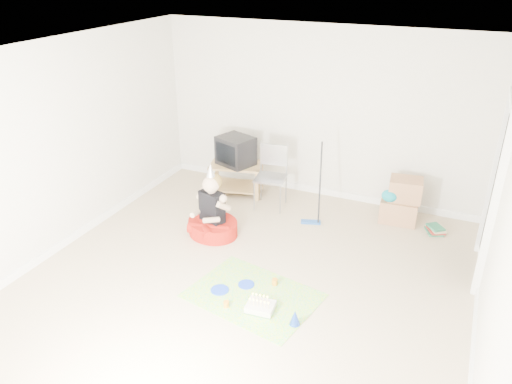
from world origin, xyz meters
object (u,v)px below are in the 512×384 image
at_px(tv_stand, 236,176).
at_px(birthday_cake, 260,307).
at_px(cardboard_boxes, 401,201).
at_px(folding_chair, 271,178).
at_px(seated_woman, 213,219).
at_px(crt_tv, 236,151).

bearing_deg(tv_stand, birthday_cake, -58.96).
relative_size(cardboard_boxes, birthday_cake, 2.05).
bearing_deg(cardboard_boxes, tv_stand, -177.28).
bearing_deg(birthday_cake, folding_chair, 110.10).
height_order(seated_woman, birthday_cake, seated_woman).
height_order(tv_stand, birthday_cake, tv_stand).
bearing_deg(seated_woman, cardboard_boxes, 32.13).
height_order(folding_chair, birthday_cake, folding_chair).
bearing_deg(folding_chair, cardboard_boxes, 10.43).
distance_m(folding_chair, cardboard_boxes, 1.89).
relative_size(folding_chair, birthday_cake, 3.07).
xyz_separation_m(folding_chair, cardboard_boxes, (1.85, 0.34, -0.16)).
bearing_deg(cardboard_boxes, crt_tv, -177.28).
bearing_deg(cardboard_boxes, birthday_cake, -110.92).
bearing_deg(seated_woman, tv_stand, 102.09).
xyz_separation_m(folding_chair, seated_woman, (-0.40, -1.07, -0.24)).
xyz_separation_m(tv_stand, cardboard_boxes, (2.53, 0.12, 0.02)).
bearing_deg(tv_stand, cardboard_boxes, 2.72).
bearing_deg(folding_chair, seated_woman, -110.40).
bearing_deg(crt_tv, folding_chair, 1.98).
relative_size(crt_tv, cardboard_boxes, 0.80).
distance_m(folding_chair, birthday_cake, 2.49).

